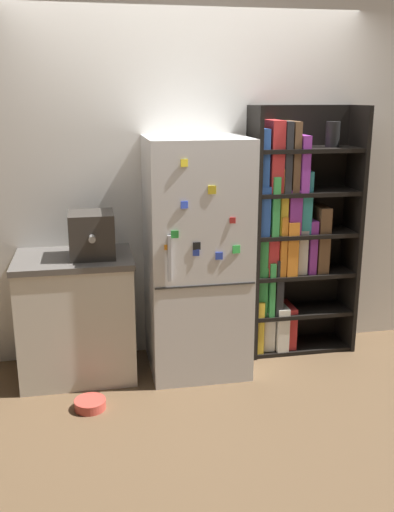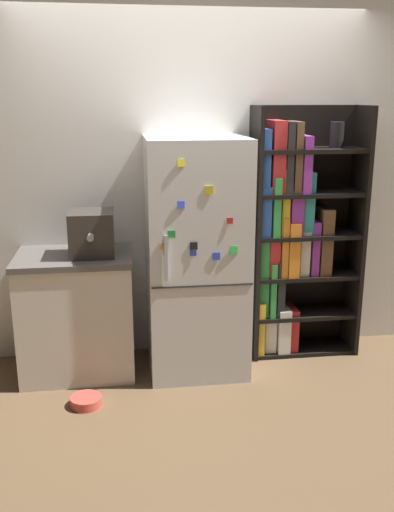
{
  "view_description": "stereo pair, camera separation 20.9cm",
  "coord_description": "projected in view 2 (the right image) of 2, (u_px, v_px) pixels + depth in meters",
  "views": [
    {
      "loc": [
        -0.72,
        -3.64,
        1.9
      ],
      "look_at": [
        0.01,
        0.15,
        0.83
      ],
      "focal_mm": 40.0,
      "sensor_mm": 36.0,
      "label": 1
    },
    {
      "loc": [
        -0.51,
        -3.67,
        1.9
      ],
      "look_at": [
        0.01,
        0.15,
        0.83
      ],
      "focal_mm": 40.0,
      "sensor_mm": 36.0,
      "label": 2
    }
  ],
  "objects": [
    {
      "name": "ground_plane",
      "position": [
        199.0,
        372.0,
        4.08
      ],
      "size": [
        16.0,
        16.0,
        0.0
      ],
      "primitive_type": "plane",
      "color": "brown"
    },
    {
      "name": "wall_back",
      "position": [
        190.0,
        182.0,
        4.19
      ],
      "size": [
        8.0,
        0.05,
        2.6
      ],
      "color": "white",
      "rests_on": "ground_plane"
    },
    {
      "name": "refrigerator",
      "position": [
        196.0,
        257.0,
        3.98
      ],
      "size": [
        0.68,
        0.67,
        1.65
      ],
      "color": "silver",
      "rests_on": "ground_plane"
    },
    {
      "name": "bookshelf",
      "position": [
        292.0,
        237.0,
        4.23
      ],
      "size": [
        0.81,
        0.34,
        1.85
      ],
      "color": "black",
      "rests_on": "ground_plane"
    },
    {
      "name": "kitchen_counter",
      "position": [
        77.0,
        313.0,
        4.01
      ],
      "size": [
        0.79,
        0.6,
        0.87
      ],
      "color": "silver",
      "rests_on": "ground_plane"
    },
    {
      "name": "espresso_machine",
      "position": [
        92.0,
        233.0,
        3.84
      ],
      "size": [
        0.3,
        0.36,
        0.3
      ],
      "color": "#38332D",
      "rests_on": "kitchen_counter"
    },
    {
      "name": "pet_bowl",
      "position": [
        86.0,
        400.0,
        3.64
      ],
      "size": [
        0.2,
        0.2,
        0.06
      ],
      "color": "#D84C3F",
      "rests_on": "ground_plane"
    }
  ]
}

